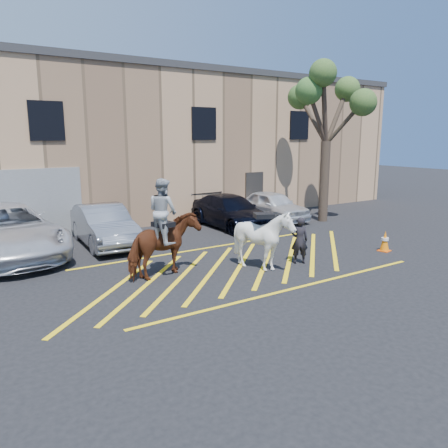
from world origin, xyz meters
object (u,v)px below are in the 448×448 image
mounted_bay (164,238)px  tree (328,99)px  car_blue_suv (231,212)px  car_silver_sedan (104,225)px  saddled_white (263,239)px  car_white_suv (273,206)px  traffic_cone (385,241)px  car_white_pickup (5,231)px  handler (300,240)px

mounted_bay → tree: bearing=19.6°
car_blue_suv → mounted_bay: 7.34m
car_silver_sedan → saddled_white: size_ratio=2.10×
mounted_bay → car_white_suv: bearing=31.9°
traffic_cone → tree: size_ratio=0.10×
car_blue_suv → mounted_bay: size_ratio=1.71×
car_white_suv → saddled_white: size_ratio=1.90×
car_white_pickup → car_white_suv: bearing=-4.3°
tree → car_white_suv: bearing=140.7°
saddled_white → car_white_pickup: bearing=137.4°
car_silver_sedan → car_blue_suv: car_silver_sedan is taller
car_white_pickup → tree: size_ratio=0.87×
car_white_suv → mounted_bay: mounted_bay is taller
car_white_pickup → handler: (7.78, -5.97, -0.13)m
traffic_cone → tree: tree is taller
car_silver_sedan → car_blue_suv: 5.80m
saddled_white → car_blue_suv: bearing=64.9°
car_silver_sedan → car_white_suv: bearing=6.1°
car_blue_suv → saddled_white: size_ratio=2.26×
car_silver_sedan → traffic_cone: car_silver_sedan is taller
car_silver_sedan → traffic_cone: (8.08, -6.34, -0.39)m
car_white_suv → handler: (-4.03, -6.26, 0.05)m
car_white_suv → handler: size_ratio=2.74×
car_silver_sedan → handler: (4.47, -5.81, 0.00)m
tree → car_silver_sedan: bearing=174.1°
mounted_bay → car_blue_suv: bearing=40.8°
car_white_suv → mounted_bay: size_ratio=1.44×
car_blue_suv → handler: bearing=-101.6°
saddled_white → tree: tree is taller
handler → traffic_cone: (3.60, -0.53, -0.39)m
handler → mounted_bay: size_ratio=0.53×
car_white_pickup → traffic_cone: (11.38, -6.51, -0.52)m
car_white_pickup → mounted_bay: mounted_bay is taller
car_blue_suv → car_white_pickup: bearing=-179.4°
car_white_suv → car_white_pickup: bearing=-179.3°
car_silver_sedan → car_blue_suv: (5.80, 0.11, -0.04)m
car_blue_suv → car_white_suv: bearing=8.4°
car_silver_sedan → tree: size_ratio=0.62×
car_silver_sedan → car_white_suv: (8.51, 0.46, -0.05)m
car_silver_sedan → tree: bearing=-2.8°
mounted_bay → traffic_cone: bearing=-12.0°
traffic_cone → tree: bearing=66.5°
handler → saddled_white: bearing=24.6°
car_white_suv → tree: bearing=-40.0°
mounted_bay → handler: bearing=-15.0°
mounted_bay → traffic_cone: 8.04m
car_silver_sedan → traffic_cone: bearing=-35.1°
handler → tree: tree is taller
car_blue_suv → traffic_cone: car_blue_suv is taller
handler → car_silver_sedan: bearing=-23.6°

